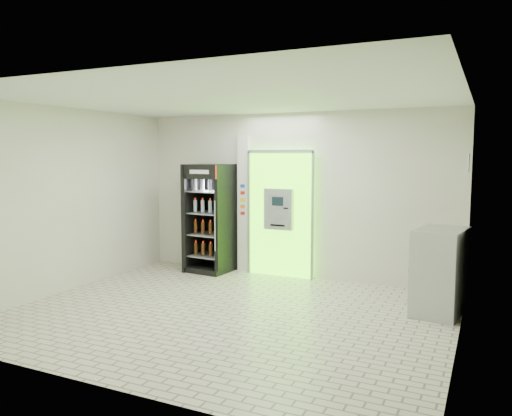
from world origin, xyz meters
The scene contains 7 objects.
ground centered at (0.00, 0.00, 0.00)m, with size 6.00×6.00×0.00m, color beige.
room_shell centered at (0.00, 0.00, 1.84)m, with size 6.00×6.00×6.00m.
atm_assembly centered at (-0.20, 2.41, 1.17)m, with size 1.30×0.24×2.33m.
pillar centered at (-0.98, 2.45, 1.30)m, with size 0.22×0.11×2.60m.
beverage_cooler centered at (-1.56, 2.16, 0.99)m, with size 0.83×0.77×2.06m.
steel_cabinet centered at (2.69, 1.27, 0.61)m, with size 0.74×0.99×1.21m.
exit_sign centered at (2.99, 1.40, 2.12)m, with size 0.02×0.22×0.26m.
Camera 1 is at (3.28, -6.03, 2.22)m, focal length 35.00 mm.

